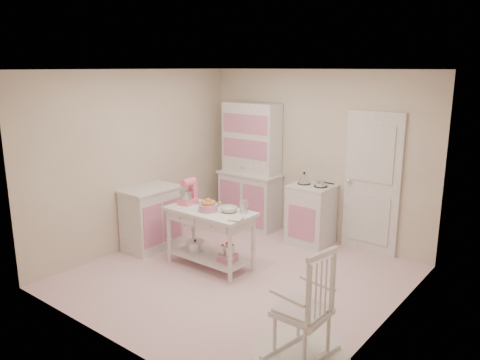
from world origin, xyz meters
name	(u,v)px	position (x,y,z in m)	size (l,w,h in m)	color
room_shell	(238,151)	(0.00, 0.00, 1.65)	(3.84, 3.84, 2.62)	pink
door	(372,183)	(0.95, 1.87, 1.02)	(0.82, 0.05, 2.04)	white
hutch	(250,166)	(-1.07, 1.66, 1.04)	(1.06, 0.50, 2.08)	white
stove	(311,214)	(0.13, 1.61, 0.46)	(0.62, 0.57, 0.92)	white
base_cabinet	(151,218)	(-1.63, 0.00, 0.46)	(0.54, 0.84, 0.92)	white
lace_rug	(301,354)	(1.51, -0.95, 0.01)	(0.92, 0.92, 0.01)	white
rocking_chair	(302,301)	(1.51, -0.95, 0.55)	(0.48, 0.72, 1.10)	white
work_table	(210,238)	(-0.49, 0.03, 0.40)	(1.20, 0.60, 0.80)	white
stand_mixer	(188,192)	(-0.91, 0.05, 0.97)	(0.20, 0.28, 0.34)	pink
cookie_tray	(210,204)	(-0.64, 0.21, 0.81)	(0.34, 0.24, 0.02)	silver
bread_basket	(208,208)	(-0.47, -0.02, 0.85)	(0.25, 0.25, 0.09)	pink
mixing_bowl	(229,209)	(-0.23, 0.11, 0.83)	(0.22, 0.22, 0.07)	silver
metal_pitcher	(244,207)	(-0.05, 0.19, 0.89)	(0.10, 0.10, 0.17)	silver
recipe_book	(230,218)	(-0.04, -0.09, 0.81)	(0.15, 0.21, 0.02)	silver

